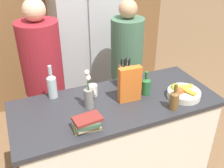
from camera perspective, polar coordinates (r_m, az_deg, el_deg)
name	(u,v)px	position (r m, az deg, el deg)	size (l,w,h in m)	color
kitchen_island	(116,145)	(2.43, 0.84, -13.07)	(1.68, 0.71, 0.94)	silver
back_wall_wood	(61,8)	(3.52, -10.98, 15.86)	(2.88, 0.12, 2.60)	brown
refrigerator	(87,37)	(3.32, -5.41, 10.07)	(0.81, 0.62, 2.01)	#B7B7BC
fruit_bowl	(183,92)	(2.26, 15.23, -1.79)	(0.28, 0.28, 0.10)	silver
knife_block	(126,76)	(2.29, 2.97, 1.75)	(0.10, 0.09, 0.28)	olive
flower_vase	(89,94)	(2.02, -5.13, -2.23)	(0.07, 0.07, 0.33)	gray
cereal_box	(130,84)	(2.08, 3.88, -0.09)	(0.19, 0.07, 0.30)	orange
coffee_mug	(93,90)	(2.20, -4.16, -1.40)	(0.08, 0.12, 0.10)	silver
book_stack	(87,123)	(1.84, -5.52, -8.45)	(0.21, 0.15, 0.09)	#99844C
bottle_oil	(174,99)	(2.06, 13.42, -3.28)	(0.07, 0.07, 0.22)	brown
bottle_vinegar	(52,85)	(2.19, -12.96, -0.22)	(0.08, 0.08, 0.29)	#B2BCC1
bottle_wine	(146,85)	(2.21, 7.39, -0.30)	(0.08, 0.08, 0.21)	#286633
person_at_sink	(44,78)	(2.56, -14.58, 1.26)	(0.37, 0.37, 1.68)	#383842
person_in_blue	(126,66)	(2.83, 3.15, 4.04)	(0.34, 0.34, 1.59)	#383842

